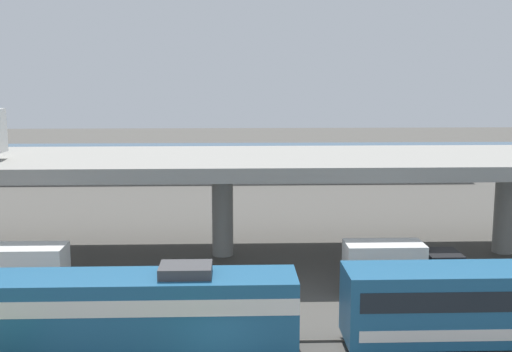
{
  "coord_description": "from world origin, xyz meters",
  "views": [
    {
      "loc": [
        0.83,
        -24.05,
        12.78
      ],
      "look_at": [
        2.56,
        24.98,
        4.93
      ],
      "focal_mm": 44.38,
      "sensor_mm": 36.0,
      "label": 1
    }
  ],
  "objects_px": {
    "train_locomotive": "(112,307)",
    "parked_car_0": "(216,159)",
    "service_truck_west": "(10,270)",
    "parked_car_2": "(129,162)",
    "service_truck_east": "(398,266)",
    "parked_car_1": "(285,158)",
    "parked_car_3": "(306,161)",
    "parked_car_6": "(76,162)",
    "parked_car_4": "(353,161)",
    "parked_car_5": "(167,162)"
  },
  "relations": [
    {
      "from": "parked_car_1",
      "to": "parked_car_4",
      "type": "xyz_separation_m",
      "value": [
        8.28,
        -2.74,
        0.0
      ]
    },
    {
      "from": "service_truck_west",
      "to": "parked_car_4",
      "type": "distance_m",
      "value": 50.86
    },
    {
      "from": "train_locomotive",
      "to": "parked_car_6",
      "type": "bearing_deg",
      "value": -74.51
    },
    {
      "from": "service_truck_west",
      "to": "parked_car_6",
      "type": "xyz_separation_m",
      "value": [
        -6.52,
        42.22,
        0.5
      ]
    },
    {
      "from": "parked_car_4",
      "to": "parked_car_1",
      "type": "bearing_deg",
      "value": -18.29
    },
    {
      "from": "service_truck_west",
      "to": "parked_car_6",
      "type": "height_order",
      "value": "service_truck_west"
    },
    {
      "from": "service_truck_west",
      "to": "service_truck_east",
      "type": "height_order",
      "value": "same"
    },
    {
      "from": "parked_car_4",
      "to": "parked_car_5",
      "type": "relative_size",
      "value": 1.02
    },
    {
      "from": "service_truck_west",
      "to": "service_truck_east",
      "type": "xyz_separation_m",
      "value": [
        22.68,
        0.0,
        0.0
      ]
    },
    {
      "from": "parked_car_3",
      "to": "parked_car_0",
      "type": "bearing_deg",
      "value": 165.89
    },
    {
      "from": "parked_car_0",
      "to": "parked_car_4",
      "type": "bearing_deg",
      "value": -7.95
    },
    {
      "from": "train_locomotive",
      "to": "parked_car_3",
      "type": "height_order",
      "value": "train_locomotive"
    },
    {
      "from": "parked_car_5",
      "to": "parked_car_1",
      "type": "bearing_deg",
      "value": -166.43
    },
    {
      "from": "service_truck_east",
      "to": "train_locomotive",
      "type": "bearing_deg",
      "value": -153.42
    },
    {
      "from": "parked_car_6",
      "to": "parked_car_5",
      "type": "bearing_deg",
      "value": 177.26
    },
    {
      "from": "train_locomotive",
      "to": "parked_car_0",
      "type": "height_order",
      "value": "train_locomotive"
    },
    {
      "from": "parked_car_0",
      "to": "parked_car_5",
      "type": "height_order",
      "value": "same"
    },
    {
      "from": "service_truck_east",
      "to": "parked_car_0",
      "type": "distance_m",
      "value": 46.53
    },
    {
      "from": "service_truck_east",
      "to": "parked_car_6",
      "type": "height_order",
      "value": "service_truck_east"
    },
    {
      "from": "parked_car_2",
      "to": "parked_car_4",
      "type": "xyz_separation_m",
      "value": [
        27.97,
        0.22,
        -0.0
      ]
    },
    {
      "from": "service_truck_west",
      "to": "parked_car_0",
      "type": "height_order",
      "value": "service_truck_west"
    },
    {
      "from": "service_truck_west",
      "to": "parked_car_2",
      "type": "relative_size",
      "value": 1.47
    },
    {
      "from": "parked_car_0",
      "to": "train_locomotive",
      "type": "bearing_deg",
      "value": -93.61
    },
    {
      "from": "parked_car_3",
      "to": "parked_car_5",
      "type": "height_order",
      "value": "same"
    },
    {
      "from": "train_locomotive",
      "to": "service_truck_west",
      "type": "distance_m",
      "value": 10.63
    },
    {
      "from": "train_locomotive",
      "to": "parked_car_3",
      "type": "relative_size",
      "value": 3.99
    },
    {
      "from": "parked_car_1",
      "to": "parked_car_6",
      "type": "height_order",
      "value": "same"
    },
    {
      "from": "parked_car_0",
      "to": "parked_car_6",
      "type": "bearing_deg",
      "value": -171.0
    },
    {
      "from": "train_locomotive",
      "to": "parked_car_0",
      "type": "xyz_separation_m",
      "value": [
        3.32,
        52.62,
        -0.05
      ]
    },
    {
      "from": "service_truck_east",
      "to": "parked_car_2",
      "type": "distance_m",
      "value": 48.04
    },
    {
      "from": "parked_car_1",
      "to": "service_truck_east",
      "type": "bearing_deg",
      "value": -86.13
    },
    {
      "from": "service_truck_east",
      "to": "parked_car_5",
      "type": "xyz_separation_m",
      "value": [
        -17.9,
        41.68,
        0.5
      ]
    },
    {
      "from": "train_locomotive",
      "to": "service_truck_east",
      "type": "relative_size",
      "value": 2.44
    },
    {
      "from": "parked_car_0",
      "to": "parked_car_4",
      "type": "height_order",
      "value": "same"
    },
    {
      "from": "parked_car_3",
      "to": "train_locomotive",
      "type": "bearing_deg",
      "value": -106.42
    },
    {
      "from": "service_truck_west",
      "to": "parked_car_2",
      "type": "height_order",
      "value": "service_truck_west"
    },
    {
      "from": "train_locomotive",
      "to": "parked_car_4",
      "type": "xyz_separation_m",
      "value": [
        20.59,
        50.21,
        -0.05
      ]
    },
    {
      "from": "parked_car_0",
      "to": "parked_car_5",
      "type": "xyz_separation_m",
      "value": [
        -5.85,
        -3.26,
        -0.0
      ]
    },
    {
      "from": "train_locomotive",
      "to": "parked_car_0",
      "type": "relative_size",
      "value": 3.72
    },
    {
      "from": "parked_car_1",
      "to": "parked_car_3",
      "type": "distance_m",
      "value": 3.96
    },
    {
      "from": "service_truck_west",
      "to": "parked_car_0",
      "type": "bearing_deg",
      "value": -103.31
    },
    {
      "from": "parked_car_2",
      "to": "parked_car_6",
      "type": "bearing_deg",
      "value": -179.25
    },
    {
      "from": "parked_car_3",
      "to": "parked_car_4",
      "type": "distance_m",
      "value": 5.93
    },
    {
      "from": "parked_car_2",
      "to": "parked_car_3",
      "type": "xyz_separation_m",
      "value": [
        22.05,
        -0.22,
        -0.0
      ]
    },
    {
      "from": "train_locomotive",
      "to": "service_truck_east",
      "type": "distance_m",
      "value": 17.2
    },
    {
      "from": "service_truck_west",
      "to": "parked_car_3",
      "type": "distance_m",
      "value": 47.48
    },
    {
      "from": "parked_car_6",
      "to": "parked_car_1",
      "type": "bearing_deg",
      "value": -173.37
    },
    {
      "from": "service_truck_west",
      "to": "parked_car_0",
      "type": "relative_size",
      "value": 1.52
    },
    {
      "from": "service_truck_east",
      "to": "parked_car_5",
      "type": "height_order",
      "value": "service_truck_east"
    },
    {
      "from": "service_truck_east",
      "to": "parked_car_3",
      "type": "height_order",
      "value": "service_truck_east"
    }
  ]
}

